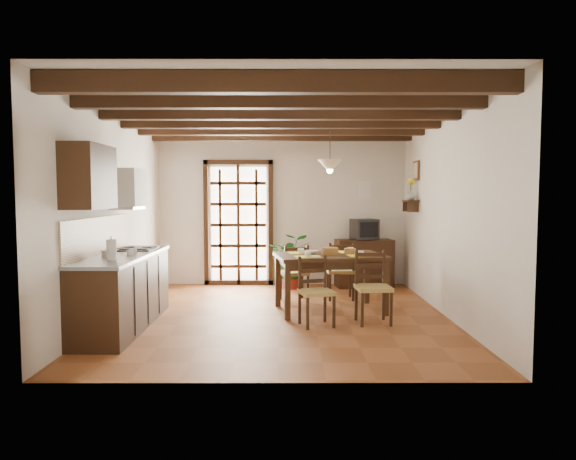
{
  "coord_description": "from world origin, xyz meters",
  "views": [
    {
      "loc": [
        0.08,
        -6.91,
        1.66
      ],
      "look_at": [
        0.1,
        0.4,
        1.15
      ],
      "focal_mm": 32.0,
      "sensor_mm": 36.0,
      "label": 1
    }
  ],
  "objects_px": {
    "kitchen_counter": "(123,290)",
    "crt_tv": "(364,229)",
    "chair_near_left": "(316,304)",
    "chair_far_right": "(340,281)",
    "chair_far_left": "(294,283)",
    "sideboard": "(364,263)",
    "potted_plant": "(291,256)",
    "pendant_lamp": "(330,165)",
    "chair_near_right": "(373,301)",
    "dining_table": "(330,262)"
  },
  "relations": [
    {
      "from": "chair_near_left",
      "to": "chair_far_right",
      "type": "height_order",
      "value": "chair_far_right"
    },
    {
      "from": "chair_far_left",
      "to": "sideboard",
      "type": "bearing_deg",
      "value": -149.84
    },
    {
      "from": "dining_table",
      "to": "chair_near_right",
      "type": "bearing_deg",
      "value": -63.89
    },
    {
      "from": "dining_table",
      "to": "chair_far_right",
      "type": "relative_size",
      "value": 1.8
    },
    {
      "from": "kitchen_counter",
      "to": "pendant_lamp",
      "type": "bearing_deg",
      "value": 20.66
    },
    {
      "from": "chair_far_right",
      "to": "sideboard",
      "type": "distance_m",
      "value": 1.24
    },
    {
      "from": "chair_far_left",
      "to": "crt_tv",
      "type": "height_order",
      "value": "crt_tv"
    },
    {
      "from": "kitchen_counter",
      "to": "crt_tv",
      "type": "distance_m",
      "value": 4.47
    },
    {
      "from": "potted_plant",
      "to": "pendant_lamp",
      "type": "relative_size",
      "value": 2.45
    },
    {
      "from": "crt_tv",
      "to": "potted_plant",
      "type": "xyz_separation_m",
      "value": [
        -1.32,
        -0.14,
        -0.47
      ]
    },
    {
      "from": "sideboard",
      "to": "crt_tv",
      "type": "distance_m",
      "value": 0.61
    },
    {
      "from": "chair_near_left",
      "to": "potted_plant",
      "type": "height_order",
      "value": "potted_plant"
    },
    {
      "from": "dining_table",
      "to": "sideboard",
      "type": "xyz_separation_m",
      "value": [
        0.78,
        1.93,
        -0.28
      ]
    },
    {
      "from": "chair_far_left",
      "to": "potted_plant",
      "type": "distance_m",
      "value": 1.13
    },
    {
      "from": "chair_far_right",
      "to": "pendant_lamp",
      "type": "height_order",
      "value": "pendant_lamp"
    },
    {
      "from": "chair_far_right",
      "to": "sideboard",
      "type": "relative_size",
      "value": 0.91
    },
    {
      "from": "pendant_lamp",
      "to": "chair_far_right",
      "type": "bearing_deg",
      "value": 71.69
    },
    {
      "from": "chair_near_right",
      "to": "sideboard",
      "type": "bearing_deg",
      "value": 79.14
    },
    {
      "from": "chair_near_right",
      "to": "pendant_lamp",
      "type": "bearing_deg",
      "value": 117.42
    },
    {
      "from": "dining_table",
      "to": "potted_plant",
      "type": "relative_size",
      "value": 0.79
    },
    {
      "from": "chair_far_left",
      "to": "pendant_lamp",
      "type": "bearing_deg",
      "value": 116.01
    },
    {
      "from": "chair_far_right",
      "to": "pendant_lamp",
      "type": "bearing_deg",
      "value": 70.65
    },
    {
      "from": "crt_tv",
      "to": "potted_plant",
      "type": "bearing_deg",
      "value": 169.38
    },
    {
      "from": "chair_near_right",
      "to": "sideboard",
      "type": "distance_m",
      "value": 2.64
    },
    {
      "from": "chair_near_left",
      "to": "crt_tv",
      "type": "relative_size",
      "value": 1.71
    },
    {
      "from": "chair_near_right",
      "to": "pendant_lamp",
      "type": "relative_size",
      "value": 1.1
    },
    {
      "from": "kitchen_counter",
      "to": "crt_tv",
      "type": "height_order",
      "value": "kitchen_counter"
    },
    {
      "from": "potted_plant",
      "to": "pendant_lamp",
      "type": "distance_m",
      "value": 2.32
    },
    {
      "from": "chair_near_right",
      "to": "chair_near_left",
      "type": "bearing_deg",
      "value": -175.03
    },
    {
      "from": "kitchen_counter",
      "to": "chair_far_right",
      "type": "relative_size",
      "value": 2.47
    },
    {
      "from": "chair_far_right",
      "to": "chair_far_left",
      "type": "bearing_deg",
      "value": 8.64
    },
    {
      "from": "chair_near_right",
      "to": "crt_tv",
      "type": "height_order",
      "value": "crt_tv"
    },
    {
      "from": "chair_near_right",
      "to": "potted_plant",
      "type": "distance_m",
      "value": 2.7
    },
    {
      "from": "chair_near_left",
      "to": "crt_tv",
      "type": "distance_m",
      "value": 3.02
    },
    {
      "from": "kitchen_counter",
      "to": "chair_far_right",
      "type": "height_order",
      "value": "kitchen_counter"
    },
    {
      "from": "chair_far_left",
      "to": "sideboard",
      "type": "height_order",
      "value": "chair_far_left"
    },
    {
      "from": "chair_far_right",
      "to": "crt_tv",
      "type": "xyz_separation_m",
      "value": [
        0.54,
        1.1,
        0.75
      ]
    },
    {
      "from": "dining_table",
      "to": "chair_near_left",
      "type": "height_order",
      "value": "chair_near_left"
    },
    {
      "from": "chair_near_left",
      "to": "chair_near_right",
      "type": "xyz_separation_m",
      "value": [
        0.74,
        0.13,
        0.02
      ]
    },
    {
      "from": "chair_near_right",
      "to": "chair_far_left",
      "type": "distance_m",
      "value": 1.7
    },
    {
      "from": "sideboard",
      "to": "pendant_lamp",
      "type": "relative_size",
      "value": 1.18
    },
    {
      "from": "kitchen_counter",
      "to": "chair_near_right",
      "type": "height_order",
      "value": "kitchen_counter"
    },
    {
      "from": "dining_table",
      "to": "potted_plant",
      "type": "bearing_deg",
      "value": 97.21
    },
    {
      "from": "chair_near_left",
      "to": "pendant_lamp",
      "type": "relative_size",
      "value": 1.03
    },
    {
      "from": "kitchen_counter",
      "to": "pendant_lamp",
      "type": "xyz_separation_m",
      "value": [
        2.65,
        1.0,
        1.6
      ]
    },
    {
      "from": "chair_far_left",
      "to": "potted_plant",
      "type": "xyz_separation_m",
      "value": [
        -0.05,
        1.09,
        0.29
      ]
    },
    {
      "from": "dining_table",
      "to": "pendant_lamp",
      "type": "height_order",
      "value": "pendant_lamp"
    },
    {
      "from": "dining_table",
      "to": "crt_tv",
      "type": "xyz_separation_m",
      "value": [
        0.78,
        1.92,
        0.33
      ]
    },
    {
      "from": "kitchen_counter",
      "to": "chair_far_left",
      "type": "xyz_separation_m",
      "value": [
        2.15,
        1.59,
        -0.2
      ]
    },
    {
      "from": "kitchen_counter",
      "to": "sideboard",
      "type": "xyz_separation_m",
      "value": [
        3.43,
        2.83,
        -0.05
      ]
    }
  ]
}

